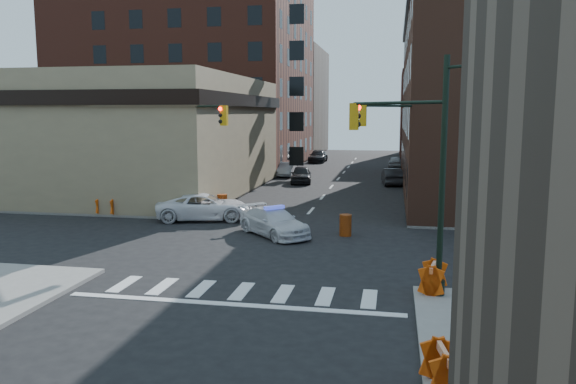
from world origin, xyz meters
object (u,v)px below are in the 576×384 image
at_px(pedestrian_a, 141,199).
at_px(pedestrian_b, 139,199).
at_px(barricade_se_a, 433,277).
at_px(barrel_road, 345,225).
at_px(barricade_nw_a, 178,206).
at_px(parked_car_enear, 392,176).
at_px(police_car, 274,222).
at_px(pickup, 205,207).
at_px(parked_car_wfar, 287,169).
at_px(parked_car_wnear, 301,175).
at_px(barrel_bank, 222,203).

bearing_deg(pedestrian_a, pedestrian_b, -65.39).
height_order(pedestrian_b, barricade_se_a, pedestrian_b).
distance_m(barrel_road, barricade_nw_a, 10.94).
distance_m(parked_car_enear, barricade_se_a, 30.53).
relative_size(barrel_road, barricade_se_a, 0.84).
bearing_deg(police_car, pickup, 101.32).
relative_size(parked_car_enear, barrel_road, 3.97).
bearing_deg(parked_car_wfar, pickup, -93.44).
bearing_deg(parked_car_wnear, parked_car_wfar, 106.50).
xyz_separation_m(pickup, pedestrian_a, (-4.54, 1.01, 0.20)).
xyz_separation_m(pickup, barrel_road, (8.55, -2.80, -0.23)).
bearing_deg(pickup, barricade_nw_a, 59.91).
bearing_deg(pedestrian_b, parked_car_enear, 48.13).
height_order(pickup, barricade_nw_a, pickup).
distance_m(barrel_road, barrel_bank, 10.01).
height_order(parked_car_wnear, barricade_nw_a, parked_car_wnear).
relative_size(parked_car_wfar, barrel_bank, 3.67).
relative_size(parked_car_enear, barricade_se_a, 3.32).
distance_m(parked_car_wnear, barrel_road, 22.07).
bearing_deg(parked_car_enear, barricade_nw_a, 49.03).
height_order(parked_car_enear, pedestrian_b, pedestrian_b).
relative_size(parked_car_wnear, barricade_se_a, 3.32).
height_order(pickup, barrel_road, pickup).
relative_size(barrel_road, barrel_bank, 0.98).
height_order(police_car, barricade_se_a, police_car).
distance_m(parked_car_wnear, barrel_bank, 15.94).
bearing_deg(pickup, parked_car_wnear, -22.93).
bearing_deg(parked_car_enear, barricade_se_a, 86.84).
bearing_deg(barrel_road, pedestrian_a, 163.79).
distance_m(parked_car_wnear, parked_car_wfar, 5.43).
height_order(parked_car_wfar, barrel_road, parked_car_wfar).
bearing_deg(pedestrian_a, barricade_nw_a, -4.28).
bearing_deg(parked_car_enear, pedestrian_b, 44.73).
bearing_deg(barricade_se_a, barrel_road, 33.53).
bearing_deg(barrel_road, pickup, 161.87).
height_order(pickup, parked_car_wfar, pickup).
height_order(barricade_se_a, barricade_nw_a, barricade_nw_a).
height_order(parked_car_wnear, barrel_bank, parked_car_wnear).
relative_size(police_car, pickup, 0.86).
relative_size(police_car, barricade_nw_a, 3.55).
height_order(parked_car_wfar, pedestrian_b, pedestrian_b).
relative_size(parked_car_wnear, parked_car_wfar, 1.06).
bearing_deg(barrel_road, barricade_nw_a, 162.34).
relative_size(pedestrian_a, barricade_se_a, 1.25).
bearing_deg(pickup, police_car, -139.15).
bearing_deg(parked_car_wnear, barricade_se_a, -80.22).
bearing_deg(parked_car_wfar, barrel_bank, -92.99).
xyz_separation_m(barrel_road, barricade_nw_a, (-10.42, 3.32, 0.10)).
height_order(police_car, parked_car_wfar, police_car).
relative_size(police_car, parked_car_wfar, 1.15).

